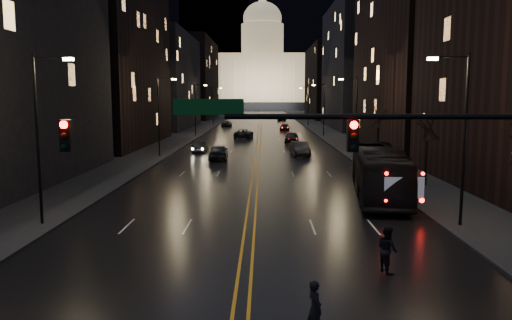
{
  "coord_description": "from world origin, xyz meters",
  "views": [
    {
      "loc": [
        0.71,
        -15.56,
        6.82
      ],
      "look_at": [
        0.28,
        12.83,
        3.19
      ],
      "focal_mm": 35.0,
      "sensor_mm": 36.0,
      "label": 1
    }
  ],
  "objects_px": {
    "oncoming_car_b": "(200,147)",
    "pedestrian_b": "(387,249)",
    "receding_car_a": "(300,149)",
    "pedestrian_a": "(315,308)",
    "oncoming_car_a": "(218,152)",
    "traffic_signal": "(430,152)",
    "bus": "(379,173)"
  },
  "relations": [
    {
      "from": "oncoming_car_a",
      "to": "oncoming_car_b",
      "type": "xyz_separation_m",
      "value": [
        -2.85,
        6.35,
        -0.16
      ]
    },
    {
      "from": "traffic_signal",
      "to": "pedestrian_b",
      "type": "relative_size",
      "value": 9.4
    },
    {
      "from": "traffic_signal",
      "to": "oncoming_car_a",
      "type": "bearing_deg",
      "value": 104.79
    },
    {
      "from": "oncoming_car_a",
      "to": "pedestrian_b",
      "type": "xyz_separation_m",
      "value": [
        9.74,
        -34.99,
        0.07
      ]
    },
    {
      "from": "oncoming_car_b",
      "to": "oncoming_car_a",
      "type": "bearing_deg",
      "value": 114.13
    },
    {
      "from": "oncoming_car_a",
      "to": "receding_car_a",
      "type": "height_order",
      "value": "oncoming_car_a"
    },
    {
      "from": "traffic_signal",
      "to": "pedestrian_b",
      "type": "xyz_separation_m",
      "value": [
        -0.37,
        3.29,
        -4.18
      ]
    },
    {
      "from": "oncoming_car_b",
      "to": "receding_car_a",
      "type": "height_order",
      "value": "receding_car_a"
    },
    {
      "from": "receding_car_a",
      "to": "pedestrian_a",
      "type": "height_order",
      "value": "receding_car_a"
    },
    {
      "from": "traffic_signal",
      "to": "pedestrian_b",
      "type": "bearing_deg",
      "value": 96.41
    },
    {
      "from": "receding_car_a",
      "to": "pedestrian_a",
      "type": "bearing_deg",
      "value": -98.34
    },
    {
      "from": "oncoming_car_a",
      "to": "pedestrian_a",
      "type": "xyz_separation_m",
      "value": [
        6.38,
        -40.27,
        -0.03
      ]
    },
    {
      "from": "oncoming_car_b",
      "to": "pedestrian_b",
      "type": "relative_size",
      "value": 2.29
    },
    {
      "from": "bus",
      "to": "pedestrian_a",
      "type": "distance_m",
      "value": 20.69
    },
    {
      "from": "receding_car_a",
      "to": "pedestrian_b",
      "type": "relative_size",
      "value": 2.75
    },
    {
      "from": "traffic_signal",
      "to": "pedestrian_b",
      "type": "distance_m",
      "value": 5.33
    },
    {
      "from": "traffic_signal",
      "to": "receding_car_a",
      "type": "height_order",
      "value": "traffic_signal"
    },
    {
      "from": "receding_car_a",
      "to": "traffic_signal",
      "type": "bearing_deg",
      "value": -93.36
    },
    {
      "from": "oncoming_car_a",
      "to": "bus",
      "type": "bearing_deg",
      "value": 118.91
    },
    {
      "from": "oncoming_car_a",
      "to": "oncoming_car_b",
      "type": "distance_m",
      "value": 6.96
    },
    {
      "from": "oncoming_car_a",
      "to": "traffic_signal",
      "type": "bearing_deg",
      "value": 102.04
    },
    {
      "from": "bus",
      "to": "pedestrian_b",
      "type": "relative_size",
      "value": 6.79
    },
    {
      "from": "oncoming_car_b",
      "to": "pedestrian_b",
      "type": "bearing_deg",
      "value": 106.89
    },
    {
      "from": "oncoming_car_a",
      "to": "oncoming_car_b",
      "type": "relative_size",
      "value": 1.18
    },
    {
      "from": "oncoming_car_a",
      "to": "pedestrian_b",
      "type": "bearing_deg",
      "value": 102.8
    },
    {
      "from": "pedestrian_b",
      "to": "receding_car_a",
      "type": "bearing_deg",
      "value": -18.45
    },
    {
      "from": "bus",
      "to": "receding_car_a",
      "type": "xyz_separation_m",
      "value": [
        -3.62,
        23.64,
        -0.91
      ]
    },
    {
      "from": "receding_car_a",
      "to": "oncoming_car_b",
      "type": "bearing_deg",
      "value": 159.78
    },
    {
      "from": "oncoming_car_b",
      "to": "pedestrian_b",
      "type": "height_order",
      "value": "pedestrian_b"
    },
    {
      "from": "traffic_signal",
      "to": "receding_car_a",
      "type": "bearing_deg",
      "value": 91.42
    },
    {
      "from": "receding_car_a",
      "to": "pedestrian_a",
      "type": "distance_m",
      "value": 43.41
    },
    {
      "from": "pedestrian_a",
      "to": "pedestrian_b",
      "type": "xyz_separation_m",
      "value": [
        3.35,
        5.28,
        0.09
      ]
    }
  ]
}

